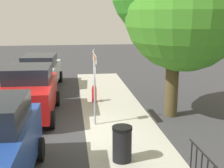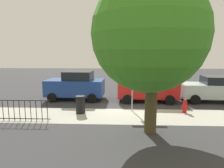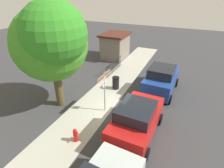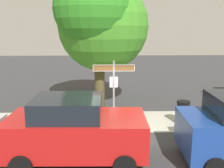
# 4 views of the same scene
# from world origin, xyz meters

# --- Properties ---
(ground_plane) EXTENTS (60.00, 60.00, 0.00)m
(ground_plane) POSITION_xyz_m (0.00, 0.00, 0.00)
(ground_plane) COLOR #38383A
(sidewalk_strip) EXTENTS (24.00, 2.60, 0.00)m
(sidewalk_strip) POSITION_xyz_m (2.00, 1.30, 0.00)
(sidewalk_strip) COLOR #AFAD9F
(sidewalk_strip) RESTS_ON ground_plane
(street_sign) EXTENTS (1.59, 0.07, 2.73)m
(street_sign) POSITION_xyz_m (-0.44, 0.40, 1.96)
(street_sign) COLOR #9EA0A5
(street_sign) RESTS_ON ground_plane
(shade_tree) EXTENTS (4.50, 4.85, 6.62)m
(shade_tree) POSITION_xyz_m (-0.90, 3.55, 4.31)
(shade_tree) COLOR #473C22
(shade_tree) RESTS_ON ground_plane
(car_silver) EXTENTS (4.76, 2.32, 1.77)m
(car_silver) POSITION_xyz_m (-6.35, -2.08, 0.90)
(car_silver) COLOR silver
(car_silver) RESTS_ON ground_plane
(car_red) EXTENTS (4.11, 2.22, 1.96)m
(car_red) POSITION_xyz_m (-1.68, -2.05, 0.98)
(car_red) COLOR red
(car_red) RESTS_ON ground_plane
(car_blue) EXTENTS (4.14, 2.28, 2.05)m
(car_blue) POSITION_xyz_m (3.45, -2.33, 1.02)
(car_blue) COLOR navy
(car_blue) RESTS_ON ground_plane
(iron_fence) EXTENTS (3.37, 0.04, 1.07)m
(iron_fence) POSITION_xyz_m (5.36, 2.30, 0.55)
(iron_fence) COLOR black
(iron_fence) RESTS_ON ground_plane
(fire_hydrant) EXTENTS (0.42, 0.22, 0.78)m
(fire_hydrant) POSITION_xyz_m (-3.40, 0.60, 0.38)
(fire_hydrant) COLOR red
(fire_hydrant) RESTS_ON ground_plane
(trash_bin) EXTENTS (0.55, 0.55, 0.98)m
(trash_bin) POSITION_xyz_m (2.47, 0.90, 0.49)
(trash_bin) COLOR black
(trash_bin) RESTS_ON ground_plane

